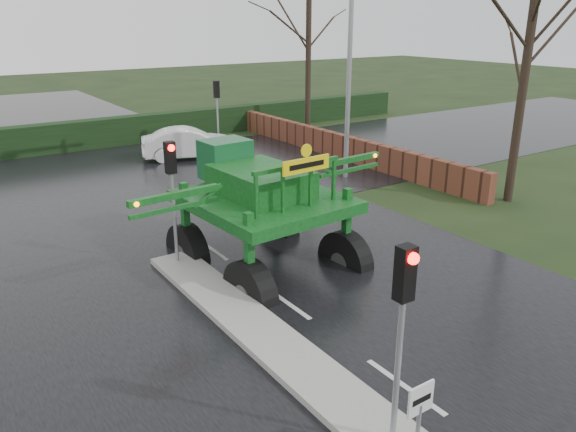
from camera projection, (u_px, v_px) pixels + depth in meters
ground at (405, 387)px, 10.55m from camera, size 140.00×140.00×0.00m
road_main at (184, 230)px, 18.35m from camera, size 14.00×80.00×0.02m
road_cross at (123, 186)px, 23.03m from camera, size 80.00×12.00×0.02m
median_island at (262, 334)px, 12.17m from camera, size 1.20×10.00×0.16m
hedge_row at (70, 136)px, 29.02m from camera, size 44.00×0.90×1.50m
brick_wall at (326, 142)px, 28.38m from camera, size 0.40×20.00×1.20m
keep_left_sign at (420, 410)px, 8.34m from camera, size 0.50×0.07×1.35m
traffic_signal_near at (403, 305)px, 8.21m from camera, size 0.26×0.33×3.52m
traffic_signal_mid at (172, 176)px, 14.84m from camera, size 0.26×0.33×3.52m
traffic_signal_far at (217, 99)px, 28.73m from camera, size 0.26×0.33×3.52m
street_light_right at (345, 33)px, 22.24m from camera, size 3.85×0.30×10.00m
tree_right_near at (527, 59)px, 19.57m from camera, size 5.60×5.60×9.64m
tree_right_far at (309, 18)px, 31.63m from camera, size 7.00×7.00×12.05m
crop_sprayer at (243, 211)px, 13.52m from camera, size 8.15×5.31×4.56m
white_sedan at (190, 158)px, 27.61m from camera, size 4.80×2.97×1.49m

